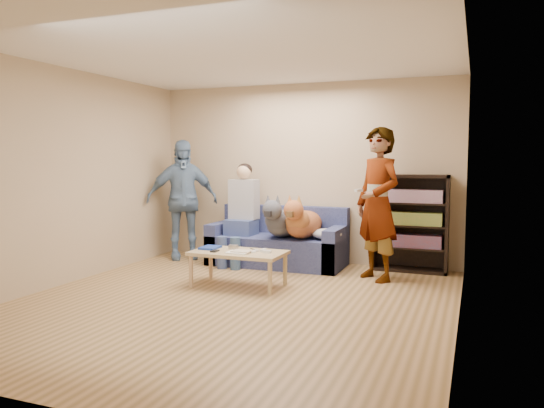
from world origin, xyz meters
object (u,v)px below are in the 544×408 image
at_px(notebook_blue, 210,248).
at_px(person_standing_left, 182,200).
at_px(person_seated, 241,210).
at_px(bookshelf, 410,221).
at_px(person_standing_right, 378,204).
at_px(camera_silver, 233,247).
at_px(coffee_table, 238,255).
at_px(dog_tan, 302,222).
at_px(sofa, 278,245).
at_px(dog_gray, 282,221).

bearing_deg(notebook_blue, person_standing_left, 132.15).
xyz_separation_m(person_seated, bookshelf, (2.32, 0.36, -0.09)).
distance_m(person_standing_right, notebook_blue, 2.14).
relative_size(camera_silver, coffee_table, 0.10).
relative_size(camera_silver, dog_tan, 0.09).
xyz_separation_m(person_standing_right, coffee_table, (-1.47, -0.94, -0.58)).
bearing_deg(notebook_blue, bookshelf, 35.72).
distance_m(notebook_blue, dog_tan, 1.42).
xyz_separation_m(camera_silver, sofa, (0.11, 1.27, -0.16)).
xyz_separation_m(person_standing_left, camera_silver, (1.40, -1.17, -0.45)).
distance_m(person_standing_right, coffee_table, 1.84).
relative_size(person_standing_right, camera_silver, 17.30).
height_order(person_seated, bookshelf, person_seated).
bearing_deg(coffee_table, camera_silver, 135.00).
bearing_deg(person_standing_right, sofa, -156.13).
bearing_deg(sofa, person_standing_left, -176.31).
bearing_deg(person_seated, bookshelf, 8.82).
xyz_separation_m(dog_gray, dog_tan, (0.29, -0.02, 0.00)).
height_order(person_standing_left, dog_gray, person_standing_left).
relative_size(dog_gray, dog_tan, 1.07).
height_order(notebook_blue, dog_gray, dog_gray).
xyz_separation_m(camera_silver, coffee_table, (0.12, -0.12, -0.07)).
bearing_deg(dog_tan, person_standing_right, -14.05).
distance_m(person_seated, dog_tan, 0.95).
height_order(dog_gray, dog_tan, dog_tan).
distance_m(person_standing_left, dog_tan, 1.95).
bearing_deg(bookshelf, camera_silver, -141.77).
xyz_separation_m(person_standing_left, person_seated, (0.99, -0.03, -0.12)).
relative_size(camera_silver, dog_gray, 0.09).
relative_size(person_standing_right, coffee_table, 1.73).
bearing_deg(notebook_blue, dog_gray, 66.43).
bearing_deg(dog_tan, coffee_table, -108.57).
xyz_separation_m(person_seated, dog_tan, (0.94, -0.06, -0.13)).
bearing_deg(camera_silver, person_standing_left, 140.15).
distance_m(notebook_blue, camera_silver, 0.29).
xyz_separation_m(person_standing_right, dog_gray, (-1.36, 0.28, -0.31)).
distance_m(sofa, dog_tan, 0.59).
bearing_deg(sofa, person_standing_right, -16.95).
bearing_deg(person_standing_right, coffee_table, -106.76).
xyz_separation_m(person_standing_left, sofa, (1.51, 0.10, -0.62)).
distance_m(notebook_blue, person_seated, 1.27).
relative_size(dog_tan, coffee_table, 1.07).
height_order(sofa, bookshelf, bookshelf).
height_order(dog_gray, coffee_table, dog_gray).
bearing_deg(person_standing_right, camera_silver, -112.07).
distance_m(notebook_blue, bookshelf, 2.71).
distance_m(person_standing_right, person_seated, 2.04).
distance_m(person_seated, bookshelf, 2.35).
bearing_deg(dog_gray, dog_tan, -3.16).
bearing_deg(sofa, bookshelf, 7.40).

